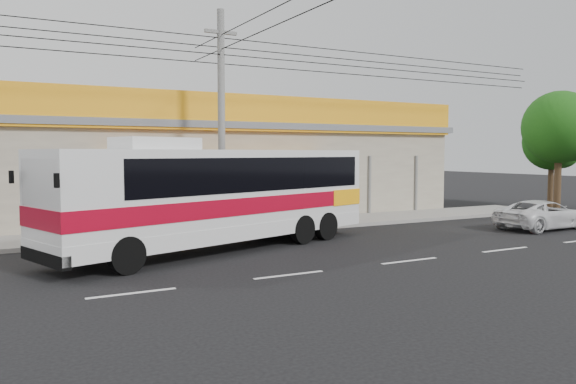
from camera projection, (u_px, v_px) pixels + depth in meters
name	position (u px, v px, depth m)	size (l,w,h in m)	color
ground	(359.00, 248.00, 18.54)	(120.00, 120.00, 0.00)	black
sidewalk	(277.00, 225.00, 23.80)	(30.00, 3.20, 0.15)	gray
lane_markings	(410.00, 261.00, 16.34)	(50.00, 0.12, 0.01)	silver
storefront_building	(227.00, 170.00, 28.51)	(22.60, 9.20, 5.70)	gray
coach_bus	(225.00, 191.00, 18.21)	(11.84, 5.94, 3.59)	silver
white_car	(543.00, 215.00, 23.17)	(1.98, 4.29, 1.19)	silver
utility_pole	(221.00, 49.00, 21.50)	(34.00, 14.00, 8.62)	slate
tree_near	(562.00, 130.00, 30.44)	(3.92, 3.92, 6.51)	#321F14
tree_far	(554.00, 144.00, 32.45)	(3.27, 3.27, 5.43)	#321F14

